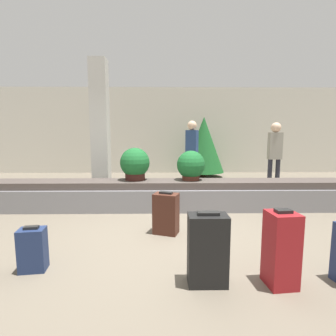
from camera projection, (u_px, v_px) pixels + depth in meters
ground_plane at (169, 233)px, 3.94m from camera, size 18.00×18.00×0.00m
back_wall at (166, 131)px, 9.91m from camera, size 18.00×0.06×3.20m
carousel at (168, 195)px, 5.23m from camera, size 7.35×0.74×0.56m
pillar at (100, 129)px, 6.20m from camera, size 0.39×0.39×3.20m
suitcase_0 at (33, 249)px, 2.84m from camera, size 0.29×0.23×0.50m
suitcase_1 at (208, 249)px, 2.57m from camera, size 0.38×0.24×0.74m
suitcase_3 at (166, 213)px, 3.89m from camera, size 0.41×0.34×0.64m
suitcase_4 at (281, 249)px, 2.54m from camera, size 0.30×0.30×0.77m
potted_plant_0 at (135, 164)px, 5.22m from camera, size 0.59×0.59×0.65m
potted_plant_1 at (191, 166)px, 5.22m from camera, size 0.56×0.56×0.59m
traveler_0 at (104, 151)px, 7.36m from camera, size 0.37×0.29×1.69m
traveler_1 at (275, 151)px, 6.58m from camera, size 0.32×0.25×1.76m
traveler_2 at (192, 147)px, 7.29m from camera, size 0.37×0.32×1.84m
decorated_tree at (204, 145)px, 8.93m from camera, size 1.40×1.40×2.05m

